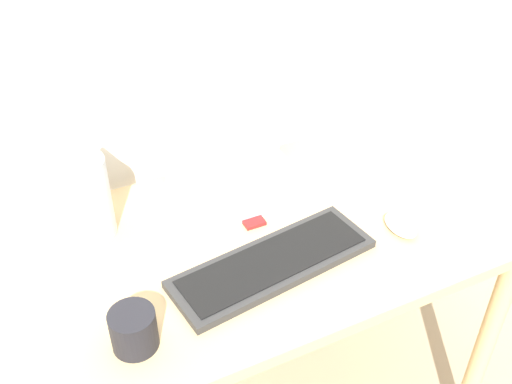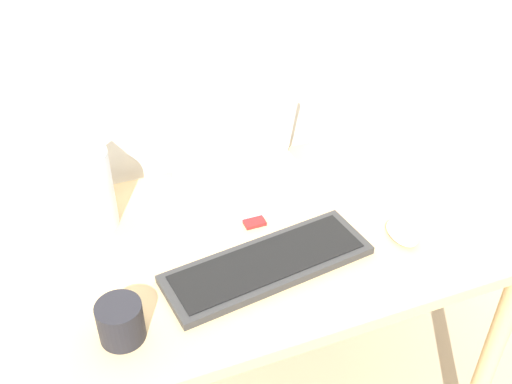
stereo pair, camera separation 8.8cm
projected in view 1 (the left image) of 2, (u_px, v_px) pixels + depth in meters
name	position (u px, v px, depth m)	size (l,w,h in m)	color
desk	(279.00, 263.00, 1.47)	(1.11, 0.64, 0.76)	tan
laptop	(237.00, 169.00, 1.50)	(0.32, 0.23, 0.24)	silver
keyboard	(273.00, 263.00, 1.29)	(0.47, 0.21, 0.02)	#2D2D2D
mouse	(401.00, 225.00, 1.38)	(0.06, 0.10, 0.03)	silver
vase	(80.00, 184.00, 1.31)	(0.12, 0.12, 0.28)	silver
mp3_player	(253.00, 220.00, 1.41)	(0.05, 0.05, 0.01)	red
mug	(134.00, 330.00, 1.10)	(0.09, 0.09, 0.08)	black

